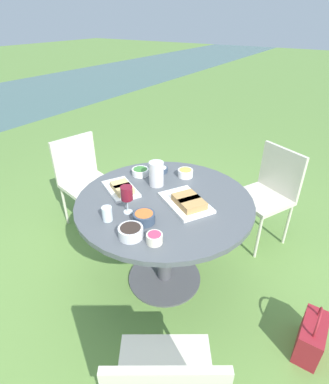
{
  "coord_description": "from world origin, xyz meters",
  "views": [
    {
      "loc": [
        -1.48,
        -0.95,
        1.88
      ],
      "look_at": [
        0.0,
        0.0,
        0.83
      ],
      "focal_mm": 28.0,
      "sensor_mm": 36.0,
      "label": 1
    }
  ],
  "objects": [
    {
      "name": "bowl_roasted_veg",
      "position": [
        -0.29,
        -0.04,
        0.8
      ],
      "size": [
        0.14,
        0.14,
        0.07
      ],
      "color": "#334256",
      "rests_on": "dining_table"
    },
    {
      "name": "platter_charcuterie",
      "position": [
        -0.08,
        0.32,
        0.79
      ],
      "size": [
        0.32,
        0.37,
        0.06
      ],
      "color": "white",
      "rests_on": "dining_table"
    },
    {
      "name": "bowl_salad",
      "position": [
        0.21,
        0.36,
        0.8
      ],
      "size": [
        0.13,
        0.13,
        0.05
      ],
      "color": "white",
      "rests_on": "dining_table"
    },
    {
      "name": "wine_glass",
      "position": [
        -0.26,
        0.11,
        0.91
      ],
      "size": [
        0.08,
        0.08,
        0.19
      ],
      "color": "silver",
      "rests_on": "dining_table"
    },
    {
      "name": "bowl_dip_red",
      "position": [
        -0.41,
        -0.2,
        0.8
      ],
      "size": [
        0.09,
        0.09,
        0.06
      ],
      "color": "beige",
      "rests_on": "dining_table"
    },
    {
      "name": "cup_water_near",
      "position": [
        -0.39,
        0.17,
        0.81
      ],
      "size": [
        0.06,
        0.06,
        0.09
      ],
      "color": "silver",
      "rests_on": "dining_table"
    },
    {
      "name": "bowl_dip_cream",
      "position": [
        0.34,
        0.26,
        0.79
      ],
      "size": [
        0.13,
        0.13,
        0.04
      ],
      "color": "#334256",
      "rests_on": "dining_table"
    },
    {
      "name": "bowl_olives",
      "position": [
        -0.44,
        -0.06,
        0.8
      ],
      "size": [
        0.15,
        0.15,
        0.07
      ],
      "color": "silver",
      "rests_on": "dining_table"
    },
    {
      "name": "bowl_fries",
      "position": [
        0.38,
        0.05,
        0.8
      ],
      "size": [
        0.12,
        0.12,
        0.06
      ],
      "color": "white",
      "rests_on": "dining_table"
    },
    {
      "name": "platter_bread_main",
      "position": [
        0.02,
        -0.17,
        0.79
      ],
      "size": [
        0.4,
        0.45,
        0.07
      ],
      "color": "white",
      "rests_on": "dining_table"
    },
    {
      "name": "ground_plane",
      "position": [
        0.0,
        0.0,
        0.0
      ],
      "size": [
        40.0,
        40.0,
        0.0
      ],
      "primitive_type": "plane",
      "color": "#668E42"
    },
    {
      "name": "handbag",
      "position": [
        -0.01,
        -1.11,
        0.13
      ],
      "size": [
        0.3,
        0.14,
        0.37
      ],
      "color": "maroon",
      "rests_on": "ground_plane"
    },
    {
      "name": "water_pitcher",
      "position": [
        0.14,
        0.16,
        0.86
      ],
      "size": [
        0.12,
        0.11,
        0.19
      ],
      "color": "silver",
      "rests_on": "dining_table"
    },
    {
      "name": "chair_near_right",
      "position": [
        0.98,
        -0.49,
        0.52
      ],
      "size": [
        0.57,
        0.58,
        0.89
      ],
      "color": "beige",
      "rests_on": "ground_plane"
    },
    {
      "name": "dining_table",
      "position": [
        0.0,
        0.0,
        0.63
      ],
      "size": [
        1.23,
        1.23,
        0.77
      ],
      "color": "#4C4C51",
      "rests_on": "ground_plane"
    },
    {
      "name": "chair_far_back",
      "position": [
        0.26,
        1.11,
        0.52
      ],
      "size": [
        0.52,
        0.51,
        0.89
      ],
      "color": "beige",
      "rests_on": "ground_plane"
    }
  ]
}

